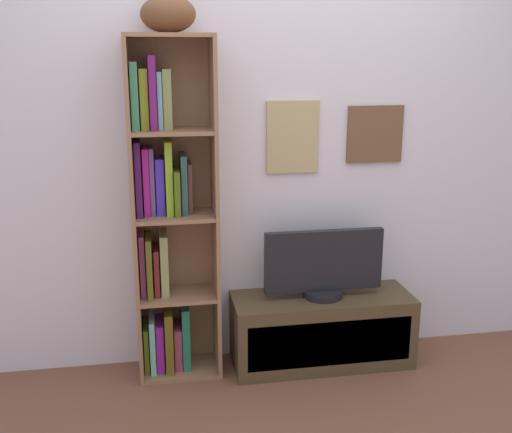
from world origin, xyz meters
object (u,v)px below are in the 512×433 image
object	(u,v)px
television	(324,265)
tv_stand	(322,330)
football	(168,14)
bookshelf	(167,220)

from	to	relation	value
television	tv_stand	bearing A→B (deg)	-90.00
tv_stand	football	bearing A→B (deg)	176.77
football	television	size ratio (longest dim) A/B	0.41
football	television	world-z (taller)	football
football	tv_stand	distance (m)	1.88
tv_stand	television	size ratio (longest dim) A/B	1.52
football	tv_stand	world-z (taller)	football
bookshelf	television	size ratio (longest dim) A/B	2.73
bookshelf	tv_stand	size ratio (longest dim) A/B	1.79
football	tv_stand	size ratio (longest dim) A/B	0.27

